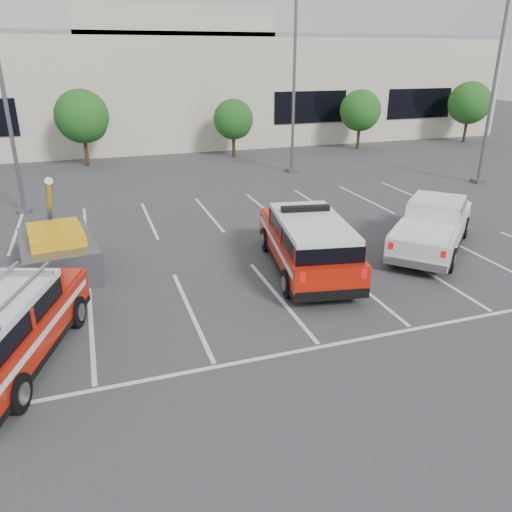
% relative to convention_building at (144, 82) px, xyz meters
% --- Properties ---
extents(ground, '(120.00, 120.00, 0.00)m').
position_rel_convention_building_xyz_m(ground, '(-0.18, -31.86, -4.72)').
color(ground, '#39393C').
rests_on(ground, ground).
extents(stall_markings, '(23.00, 15.00, 0.01)m').
position_rel_convention_building_xyz_m(stall_markings, '(-0.18, -27.36, -4.71)').
color(stall_markings, silver).
rests_on(stall_markings, ground).
extents(convention_building, '(60.00, 16.99, 13.20)m').
position_rel_convention_building_xyz_m(convention_building, '(0.00, 0.00, 0.00)').
color(convention_building, beige).
rests_on(convention_building, ground).
extents(tree_mid_left, '(3.37, 3.37, 4.85)m').
position_rel_convention_building_xyz_m(tree_mid_left, '(-5.09, -9.82, -1.68)').
color(tree_mid_left, '#3F2B19').
rests_on(tree_mid_left, ground).
extents(tree_mid_right, '(2.77, 2.77, 3.99)m').
position_rel_convention_building_xyz_m(tree_mid_right, '(4.91, -9.82, -2.22)').
color(tree_mid_right, '#3F2B19').
rests_on(tree_mid_right, ground).
extents(tree_right, '(3.07, 3.07, 4.42)m').
position_rel_convention_building_xyz_m(tree_right, '(14.91, -9.82, -1.95)').
color(tree_right, '#3F2B19').
rests_on(tree_right, ground).
extents(tree_far_right, '(3.37, 3.37, 4.85)m').
position_rel_convention_building_xyz_m(tree_far_right, '(24.91, -9.82, -1.68)').
color(tree_far_right, '#3F2B19').
rests_on(tree_far_right, ground).
extents(light_pole_left, '(0.90, 0.60, 10.24)m').
position_rel_convention_building_xyz_m(light_pole_left, '(-8.18, -19.86, 0.47)').
color(light_pole_left, '#59595E').
rests_on(light_pole_left, ground).
extents(light_pole_mid, '(0.90, 0.60, 10.24)m').
position_rel_convention_building_xyz_m(light_pole_mid, '(6.82, -15.86, 0.47)').
color(light_pole_mid, '#59595E').
rests_on(light_pole_mid, ground).
extents(light_pole_right, '(0.90, 0.60, 10.24)m').
position_rel_convention_building_xyz_m(light_pole_right, '(15.82, -21.86, 0.47)').
color(light_pole_right, '#59595E').
rests_on(light_pole_right, ground).
extents(fire_chief_suv, '(3.20, 6.31, 2.12)m').
position_rel_convention_building_xyz_m(fire_chief_suv, '(1.43, -30.24, -3.85)').
color(fire_chief_suv, '#AF1708').
rests_on(fire_chief_suv, ground).
extents(white_pickup, '(5.71, 5.59, 1.82)m').
position_rel_convention_building_xyz_m(white_pickup, '(6.67, -29.81, -3.99)').
color(white_pickup, silver).
rests_on(white_pickup, ground).
extents(ladder_suv, '(3.77, 5.78, 2.12)m').
position_rel_convention_building_xyz_m(ladder_suv, '(-7.45, -33.08, -3.87)').
color(ladder_suv, '#AF1708').
rests_on(ladder_suv, ground).
extents(utility_rig, '(3.43, 4.24, 3.38)m').
position_rel_convention_building_xyz_m(utility_rig, '(-6.54, -27.73, -4.05)').
color(utility_rig, '#59595E').
rests_on(utility_rig, ground).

